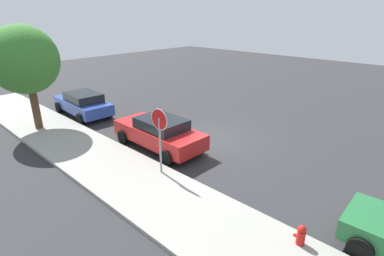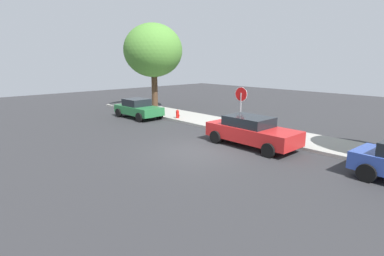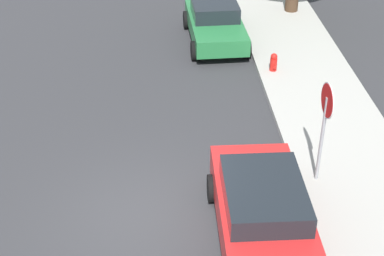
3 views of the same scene
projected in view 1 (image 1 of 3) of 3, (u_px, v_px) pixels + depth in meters
name	position (u px, v px, depth m)	size (l,w,h in m)	color
ground_plane	(211.00, 138.00, 14.68)	(60.00, 60.00, 0.00)	#2D2D30
sidewalk_curb	(125.00, 175.00, 11.23)	(32.00, 2.94, 0.14)	#9E9B93
stop_sign	(160.00, 131.00, 10.72)	(0.80, 0.08, 2.65)	gray
parked_car_red	(159.00, 132.00, 13.44)	(4.57, 2.05, 1.44)	red
parked_car_blue	(83.00, 103.00, 17.74)	(4.45, 2.15, 1.39)	#2D479E
street_tree_mid_block	(24.00, 60.00, 14.48)	(3.30, 3.30, 5.30)	#513823
fire_hydrant	(301.00, 237.00, 7.75)	(0.30, 0.22, 0.72)	red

